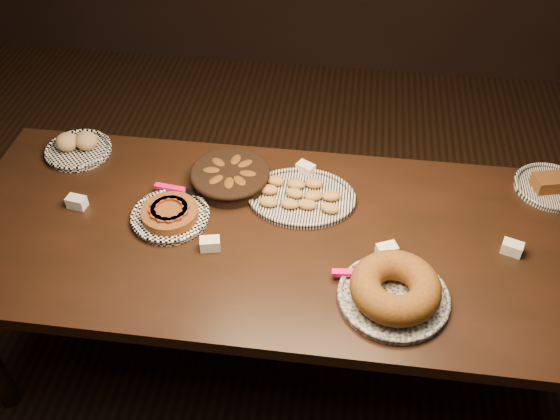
# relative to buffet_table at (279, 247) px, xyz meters

# --- Properties ---
(ground) EXTENTS (5.00, 5.00, 0.00)m
(ground) POSITION_rel_buffet_table_xyz_m (0.00, 0.00, -0.68)
(ground) COLOR black
(ground) RESTS_ON ground
(buffet_table) EXTENTS (2.40, 1.00, 0.75)m
(buffet_table) POSITION_rel_buffet_table_xyz_m (0.00, 0.00, 0.00)
(buffet_table) COLOR black
(buffet_table) RESTS_ON ground
(apple_tart_plate) EXTENTS (0.32, 0.30, 0.06)m
(apple_tart_plate) POSITION_rel_buffet_table_xyz_m (-0.41, 0.03, 0.10)
(apple_tart_plate) COLOR white
(apple_tart_plate) RESTS_ON buffet_table
(madeleine_platter) EXTENTS (0.41, 0.34, 0.05)m
(madeleine_platter) POSITION_rel_buffet_table_xyz_m (0.06, 0.19, 0.09)
(madeleine_platter) COLOR black
(madeleine_platter) RESTS_ON buffet_table
(bundt_cake_plate) EXTENTS (0.40, 0.38, 0.11)m
(bundt_cake_plate) POSITION_rel_buffet_table_xyz_m (0.41, -0.25, 0.12)
(bundt_cake_plate) COLOR black
(bundt_cake_plate) RESTS_ON buffet_table
(croissant_basket) EXTENTS (0.35, 0.35, 0.08)m
(croissant_basket) POSITION_rel_buffet_table_xyz_m (-0.22, 0.24, 0.12)
(croissant_basket) COLOR black
(croissant_basket) RESTS_ON buffet_table
(bread_roll_plate) EXTENTS (0.28, 0.28, 0.09)m
(bread_roll_plate) POSITION_rel_buffet_table_xyz_m (-0.90, 0.37, 0.10)
(bread_roll_plate) COLOR white
(bread_roll_plate) RESTS_ON buffet_table
(loaf_plate) EXTENTS (0.28, 0.28, 0.06)m
(loaf_plate) POSITION_rel_buffet_table_xyz_m (1.02, 0.38, 0.09)
(loaf_plate) COLOR black
(loaf_plate) RESTS_ON buffet_table
(tent_cards) EXTENTS (1.68, 0.53, 0.04)m
(tent_cards) POSITION_rel_buffet_table_xyz_m (0.05, 0.05, 0.10)
(tent_cards) COLOR white
(tent_cards) RESTS_ON buffet_table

